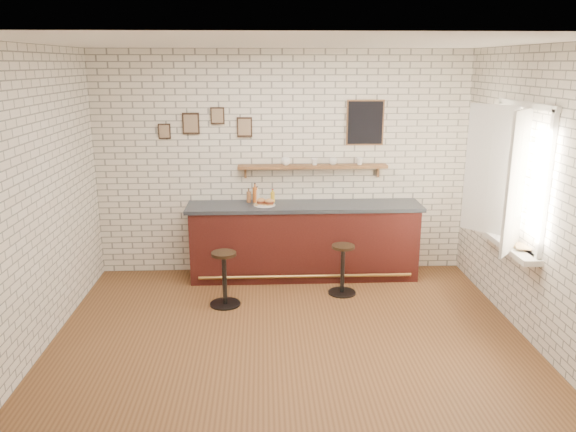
# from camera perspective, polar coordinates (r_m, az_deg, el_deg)

# --- Properties ---
(ground) EXTENTS (5.00, 5.00, 0.00)m
(ground) POSITION_cam_1_polar(r_m,az_deg,el_deg) (6.16, 0.14, -11.92)
(ground) COLOR brown
(ground) RESTS_ON ground
(bar_counter) EXTENTS (3.10, 0.65, 1.01)m
(bar_counter) POSITION_cam_1_polar(r_m,az_deg,el_deg) (7.55, 1.64, -2.52)
(bar_counter) COLOR #3E1310
(bar_counter) RESTS_ON ground
(sandwich_plate) EXTENTS (0.28, 0.28, 0.01)m
(sandwich_plate) POSITION_cam_1_polar(r_m,az_deg,el_deg) (7.37, -2.40, 1.14)
(sandwich_plate) COLOR white
(sandwich_plate) RESTS_ON bar_counter
(ciabatta_sandwich) EXTENTS (0.24, 0.17, 0.08)m
(ciabatta_sandwich) POSITION_cam_1_polar(r_m,az_deg,el_deg) (7.36, -2.32, 1.47)
(ciabatta_sandwich) COLOR #B9824C
(ciabatta_sandwich) RESTS_ON sandwich_plate
(potato_chips) EXTENTS (0.26, 0.19, 0.00)m
(potato_chips) POSITION_cam_1_polar(r_m,az_deg,el_deg) (7.37, -2.50, 1.19)
(potato_chips) COLOR gold
(potato_chips) RESTS_ON sandwich_plate
(bitters_bottle_brown) EXTENTS (0.06, 0.06, 0.19)m
(bitters_bottle_brown) POSITION_cam_1_polar(r_m,az_deg,el_deg) (7.52, -4.01, 1.98)
(bitters_bottle_brown) COLOR brown
(bitters_bottle_brown) RESTS_ON bar_counter
(bitters_bottle_white) EXTENTS (0.06, 0.06, 0.22)m
(bitters_bottle_white) POSITION_cam_1_polar(r_m,az_deg,el_deg) (7.52, -3.13, 2.06)
(bitters_bottle_white) COLOR beige
(bitters_bottle_white) RESTS_ON bar_counter
(bitters_bottle_amber) EXTENTS (0.06, 0.06, 0.26)m
(bitters_bottle_amber) POSITION_cam_1_polar(r_m,az_deg,el_deg) (7.52, -3.36, 2.20)
(bitters_bottle_amber) COLOR #A34D1A
(bitters_bottle_amber) RESTS_ON bar_counter
(condiment_bottle_yellow) EXTENTS (0.06, 0.06, 0.18)m
(condiment_bottle_yellow) POSITION_cam_1_polar(r_m,az_deg,el_deg) (7.52, -1.57, 1.98)
(condiment_bottle_yellow) COLOR gold
(condiment_bottle_yellow) RESTS_ON bar_counter
(bar_stool_left) EXTENTS (0.38, 0.38, 0.67)m
(bar_stool_left) POSITION_cam_1_polar(r_m,az_deg,el_deg) (6.76, -6.48, -6.16)
(bar_stool_left) COLOR black
(bar_stool_left) RESTS_ON ground
(bar_stool_right) EXTENTS (0.37, 0.37, 0.64)m
(bar_stool_right) POSITION_cam_1_polar(r_m,az_deg,el_deg) (7.08, 5.57, -5.25)
(bar_stool_right) COLOR black
(bar_stool_right) RESTS_ON ground
(wall_shelf) EXTENTS (2.00, 0.18, 0.18)m
(wall_shelf) POSITION_cam_1_polar(r_m,az_deg,el_deg) (7.52, 2.52, 5.03)
(wall_shelf) COLOR brown
(wall_shelf) RESTS_ON ground
(shelf_cup_a) EXTENTS (0.14, 0.14, 0.10)m
(shelf_cup_a) POSITION_cam_1_polar(r_m,az_deg,el_deg) (7.49, -0.23, 5.55)
(shelf_cup_a) COLOR white
(shelf_cup_a) RESTS_ON wall_shelf
(shelf_cup_b) EXTENTS (0.13, 0.13, 0.09)m
(shelf_cup_b) POSITION_cam_1_polar(r_m,az_deg,el_deg) (7.51, 2.72, 5.52)
(shelf_cup_b) COLOR white
(shelf_cup_b) RESTS_ON wall_shelf
(shelf_cup_c) EXTENTS (0.16, 0.16, 0.09)m
(shelf_cup_c) POSITION_cam_1_polar(r_m,az_deg,el_deg) (7.54, 4.62, 5.53)
(shelf_cup_c) COLOR white
(shelf_cup_c) RESTS_ON wall_shelf
(shelf_cup_d) EXTENTS (0.10, 0.10, 0.09)m
(shelf_cup_d) POSITION_cam_1_polar(r_m,az_deg,el_deg) (7.59, 7.30, 5.54)
(shelf_cup_d) COLOR white
(shelf_cup_d) RESTS_ON wall_shelf
(back_wall_decor) EXTENTS (2.96, 0.02, 0.56)m
(back_wall_decor) POSITION_cam_1_polar(r_m,az_deg,el_deg) (7.51, 1.18, 9.40)
(back_wall_decor) COLOR black
(back_wall_decor) RESTS_ON ground
(window_sill) EXTENTS (0.20, 1.35, 0.06)m
(window_sill) POSITION_cam_1_polar(r_m,az_deg,el_deg) (6.64, 21.21, -2.56)
(window_sill) COLOR white
(window_sill) RESTS_ON ground
(casement_window) EXTENTS (0.40, 1.30, 1.56)m
(casement_window) POSITION_cam_1_polar(r_m,az_deg,el_deg) (6.44, 21.50, 3.80)
(casement_window) COLOR white
(casement_window) RESTS_ON ground
(book_lower) EXTENTS (0.25, 0.28, 0.02)m
(book_lower) POSITION_cam_1_polar(r_m,az_deg,el_deg) (6.37, 22.09, -2.99)
(book_lower) COLOR tan
(book_lower) RESTS_ON window_sill
(book_upper) EXTENTS (0.22, 0.25, 0.02)m
(book_upper) POSITION_cam_1_polar(r_m,az_deg,el_deg) (6.36, 22.12, -2.84)
(book_upper) COLOR tan
(book_upper) RESTS_ON book_lower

